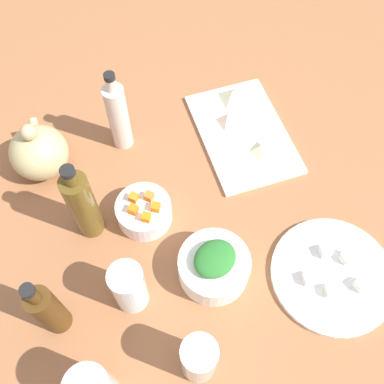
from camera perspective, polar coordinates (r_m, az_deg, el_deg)
name	(u,v)px	position (r cm, az deg, el deg)	size (l,w,h in cm)	color
tabletop	(192,206)	(102.64, 0.00, -1.80)	(190.00, 190.00, 3.00)	#9A613B
cutting_board	(243,134)	(112.12, 6.58, 7.48)	(31.14, 20.64, 1.00)	white
plate_tofu	(332,275)	(98.22, 17.60, -10.13)	(25.64, 25.64, 1.20)	white
bowl_greens	(216,266)	(91.74, 3.10, -9.54)	(14.67, 14.67, 6.41)	white
bowl_carrots	(144,212)	(97.76, -6.18, -2.55)	(12.11, 12.11, 5.44)	white
teapot	(39,152)	(106.92, -19.08, 4.90)	(14.94, 13.20, 15.50)	tan
bottle_0	(83,206)	(92.12, -13.85, -1.80)	(5.61, 5.61, 23.34)	brown
bottle_1	(118,116)	(104.12, -9.47, 9.59)	(4.84, 4.84, 22.99)	beige
bottle_2	(48,310)	(87.52, -18.03, -14.21)	(4.96, 4.96, 20.75)	#4D3011
drinking_glass_1	(199,359)	(83.52, 0.89, -20.67)	(6.58, 6.58, 13.50)	white
drinking_glass_2	(129,287)	(87.36, -8.10, -12.04)	(6.67, 6.67, 13.44)	white
carrot_cube_0	(156,207)	(93.95, -4.68, -1.96)	(1.80, 1.80, 1.80)	orange
carrot_cube_1	(133,209)	(94.20, -7.58, -2.24)	(1.80, 1.80, 1.80)	orange
carrot_cube_2	(149,196)	(95.35, -5.54, -0.54)	(1.80, 1.80, 1.80)	orange
carrot_cube_3	(134,198)	(95.56, -7.51, -0.71)	(1.80, 1.80, 1.80)	orange
carrot_cube_4	(146,217)	(93.04, -5.92, -3.26)	(1.80, 1.80, 1.80)	orange
chopped_greens_mound	(217,258)	(87.35, 3.25, -8.48)	(8.83, 7.58, 3.00)	#2B732C
tofu_cube_0	(331,291)	(95.12, 17.43, -12.03)	(2.20, 2.20, 2.20)	white
tofu_cube_1	(325,251)	(97.88, 16.77, -7.31)	(2.20, 2.20, 2.20)	white
tofu_cube_2	(346,257)	(98.68, 19.21, -7.93)	(2.20, 2.20, 2.20)	white
tofu_cube_3	(308,278)	(94.74, 14.75, -10.71)	(2.20, 2.20, 2.20)	silver
tofu_cube_4	(360,285)	(97.45, 20.85, -11.09)	(2.20, 2.20, 2.20)	white
dumpling_0	(228,118)	(112.15, 4.61, 9.48)	(4.54, 4.39, 3.14)	beige
dumpling_1	(260,148)	(107.90, 8.75, 5.57)	(4.30, 3.77, 2.38)	beige
dumpling_2	(232,95)	(117.42, 5.22, 12.36)	(5.95, 5.70, 2.85)	beige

